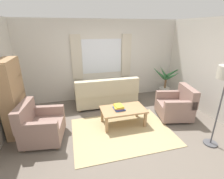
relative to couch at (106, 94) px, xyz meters
name	(u,v)px	position (x,y,z in m)	size (l,w,h in m)	color
ground_plane	(122,132)	(0.03, -1.53, -0.37)	(6.24, 6.24, 0.00)	#6B6056
wall_back	(102,61)	(0.03, 0.73, 0.93)	(5.32, 0.12, 2.60)	silver
wall_right	(224,72)	(2.69, -1.53, 0.93)	(0.12, 4.40, 2.60)	silver
window_with_curtains	(102,56)	(0.03, 0.65, 1.08)	(1.98, 0.07, 1.40)	white
area_rug	(122,131)	(0.03, -1.53, -0.36)	(2.31, 1.72, 0.01)	tan
couch	(106,94)	(0.00, 0.00, 0.00)	(1.90, 0.82, 0.92)	#BCB293
armchair_left	(40,126)	(-1.78, -1.34, -0.01)	(0.93, 0.95, 0.88)	gray
armchair_right	(176,105)	(1.67, -1.25, -0.01)	(0.99, 1.00, 0.88)	gray
coffee_table	(123,111)	(0.16, -1.21, 0.01)	(1.10, 0.64, 0.44)	#A87F56
book_stack_on_table	(119,107)	(0.04, -1.20, 0.12)	(0.27, 0.30, 0.11)	#335199
potted_plant	(165,86)	(2.18, 0.14, 0.04)	(1.10, 1.08, 1.06)	#B7B2A8
bookshelf	(15,100)	(-2.31, -0.79, 0.41)	(0.30, 0.94, 1.72)	#A87F56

